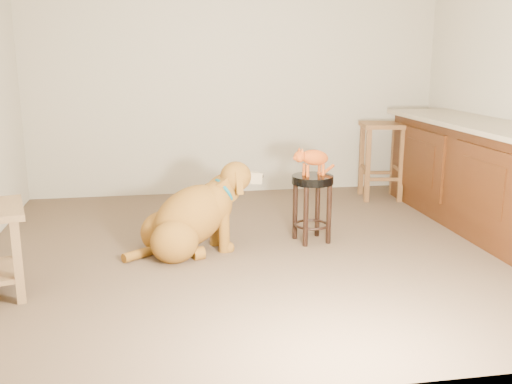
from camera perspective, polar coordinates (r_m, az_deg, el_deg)
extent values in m
cube|color=brown|center=(4.58, 1.58, -5.67)|extent=(4.50, 4.00, 0.01)
cube|color=#BBB096|center=(6.30, -1.96, 11.66)|extent=(4.50, 0.04, 2.60)
cube|color=#BBB096|center=(2.40, 11.21, 8.39)|extent=(4.50, 0.04, 2.60)
cube|color=#421F0B|center=(5.44, 21.56, 1.39)|extent=(0.60, 2.50, 0.90)
cube|color=gray|center=(5.35, 21.72, 6.30)|extent=(0.70, 2.56, 0.04)
cube|color=black|center=(5.55, 21.56, -2.64)|extent=(0.52, 2.50, 0.10)
cube|color=#421F0B|center=(4.81, 21.76, 0.49)|extent=(0.02, 0.90, 0.62)
cube|color=#421F0B|center=(5.75, 16.14, 2.94)|extent=(0.02, 0.90, 0.62)
cube|color=#361909|center=(4.80, 21.64, 0.48)|extent=(0.02, 0.60, 0.40)
cube|color=#361909|center=(5.75, 16.03, 2.93)|extent=(0.02, 0.60, 0.40)
cylinder|color=black|center=(4.85, 6.17, -1.63)|extent=(0.04, 0.04, 0.49)
cylinder|color=black|center=(4.76, 3.93, -1.86)|extent=(0.04, 0.04, 0.49)
cylinder|color=black|center=(4.67, 7.30, -2.24)|extent=(0.04, 0.04, 0.49)
cylinder|color=black|center=(4.58, 5.00, -2.50)|extent=(0.04, 0.04, 0.49)
torus|color=black|center=(4.74, 5.57, -3.26)|extent=(0.33, 0.33, 0.02)
cylinder|color=black|center=(4.64, 5.68, 1.25)|extent=(0.34, 0.34, 0.07)
cube|color=brown|center=(6.45, 13.57, 3.13)|extent=(0.06, 0.06, 0.77)
cube|color=brown|center=(6.38, 10.50, 3.17)|extent=(0.06, 0.06, 0.77)
cube|color=brown|center=(6.12, 14.33, 2.54)|extent=(0.06, 0.06, 0.77)
cube|color=brown|center=(6.04, 11.10, 2.57)|extent=(0.06, 0.06, 0.77)
cube|color=brown|center=(6.18, 12.56, 6.55)|extent=(0.50, 0.50, 0.04)
cube|color=brown|center=(4.22, -22.92, -4.60)|extent=(0.07, 0.07, 0.54)
cube|color=brown|center=(3.82, -22.71, -6.47)|extent=(0.07, 0.07, 0.54)
ellipsoid|color=brown|center=(4.54, -9.21, -3.94)|extent=(0.44, 0.39, 0.33)
ellipsoid|color=brown|center=(4.29, -8.14, -4.93)|extent=(0.44, 0.39, 0.33)
cylinder|color=brown|center=(4.64, -7.14, -4.95)|extent=(0.11, 0.12, 0.10)
cylinder|color=brown|center=(4.36, -5.79, -6.13)|extent=(0.11, 0.12, 0.10)
ellipsoid|color=brown|center=(4.43, -6.57, -2.47)|extent=(0.84, 0.59, 0.68)
ellipsoid|color=brown|center=(4.47, -4.22, -1.15)|extent=(0.36, 0.38, 0.34)
cylinder|color=brown|center=(4.62, -4.13, -2.95)|extent=(0.11, 0.11, 0.40)
cylinder|color=brown|center=(4.45, -3.23, -3.57)|extent=(0.11, 0.11, 0.40)
sphere|color=brown|center=(4.68, -3.74, -4.92)|extent=(0.10, 0.10, 0.10)
sphere|color=brown|center=(4.52, -2.83, -5.60)|extent=(0.10, 0.10, 0.10)
cylinder|color=brown|center=(4.48, -3.25, 0.26)|extent=(0.29, 0.24, 0.25)
ellipsoid|color=brown|center=(4.50, -2.05, 1.55)|extent=(0.31, 0.29, 0.24)
cube|color=#99835F|center=(4.56, -0.49, 1.45)|extent=(0.19, 0.13, 0.11)
sphere|color=black|center=(4.59, 0.39, 1.61)|extent=(0.06, 0.06, 0.06)
cube|color=brown|center=(4.59, -2.84, 1.40)|extent=(0.07, 0.07, 0.18)
cube|color=brown|center=(4.40, -1.71, 0.87)|extent=(0.07, 0.07, 0.18)
torus|color=#0B4C5D|center=(4.48, -3.25, 0.13)|extent=(0.19, 0.25, 0.21)
cylinder|color=#D8BF4C|center=(4.52, -2.63, -0.70)|extent=(0.02, 0.05, 0.05)
cylinder|color=brown|center=(4.45, -11.41, -6.03)|extent=(0.29, 0.24, 0.07)
ellipsoid|color=#9E3C0F|center=(4.62, 5.88, 3.45)|extent=(0.27, 0.16, 0.16)
cylinder|color=#9E3C0F|center=(4.63, 4.83, 2.26)|extent=(0.02, 0.02, 0.10)
sphere|color=#9E3C0F|center=(4.64, 4.82, 1.80)|extent=(0.03, 0.03, 0.03)
cylinder|color=#9E3C0F|center=(4.57, 5.19, 2.11)|extent=(0.02, 0.02, 0.10)
sphere|color=#9E3C0F|center=(4.58, 5.18, 1.64)|extent=(0.03, 0.03, 0.03)
cylinder|color=#9E3C0F|center=(4.69, 6.35, 2.37)|extent=(0.02, 0.02, 0.10)
sphere|color=#9E3C0F|center=(4.70, 6.34, 1.92)|extent=(0.03, 0.03, 0.03)
cylinder|color=#9E3C0F|center=(4.63, 6.72, 2.22)|extent=(0.02, 0.02, 0.10)
sphere|color=#9E3C0F|center=(4.64, 6.71, 1.76)|extent=(0.03, 0.03, 0.03)
sphere|color=#9E3C0F|center=(4.56, 4.38, 3.55)|extent=(0.09, 0.09, 0.09)
sphere|color=#9E3C0F|center=(4.54, 3.93, 3.41)|extent=(0.04, 0.04, 0.04)
sphere|color=brown|center=(4.54, 3.77, 3.40)|extent=(0.01, 0.01, 0.01)
cone|color=#9E3C0F|center=(4.58, 4.34, 4.23)|extent=(0.05, 0.05, 0.04)
cone|color=#C66B60|center=(4.58, 4.32, 4.20)|extent=(0.02, 0.02, 0.03)
cone|color=#9E3C0F|center=(4.53, 4.64, 4.12)|extent=(0.05, 0.05, 0.04)
cone|color=#C66B60|center=(4.53, 4.62, 4.08)|extent=(0.02, 0.02, 0.03)
cylinder|color=#9E3C0F|center=(4.73, 7.05, 2.11)|extent=(0.17, 0.13, 0.09)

